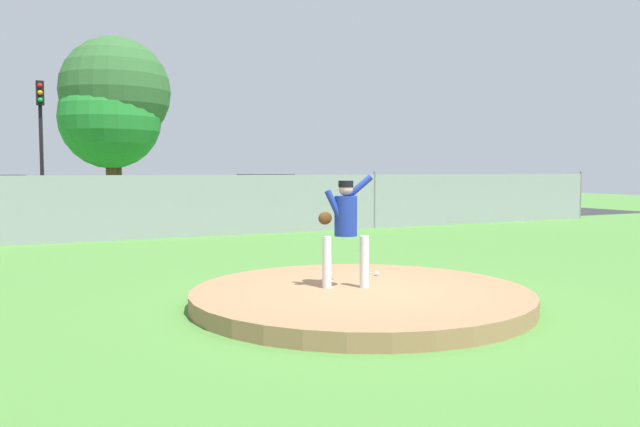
{
  "coord_description": "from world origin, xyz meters",
  "views": [
    {
      "loc": [
        -4.36,
        -7.45,
        1.87
      ],
      "look_at": [
        0.3,
        1.86,
        1.16
      ],
      "focal_mm": 35.03,
      "sensor_mm": 36.0,
      "label": 1
    }
  ],
  "objects": [
    {
      "name": "pitcher_youth",
      "position": [
        -0.15,
        0.18,
        1.15
      ],
      "size": [
        0.81,
        0.34,
        1.6
      ],
      "color": "silver",
      "rests_on": "pitchers_mound"
    },
    {
      "name": "parked_car_white",
      "position": [
        11.15,
        14.13,
        0.79
      ],
      "size": [
        1.95,
        4.11,
        1.66
      ],
      "color": "silver",
      "rests_on": "ground_plane"
    },
    {
      "name": "chainlink_fence",
      "position": [
        0.0,
        10.0,
        0.88
      ],
      "size": [
        31.9,
        0.07,
        1.86
      ],
      "color": "gray",
      "rests_on": "ground_plane"
    },
    {
      "name": "parked_car_teal",
      "position": [
        -1.97,
        14.11,
        0.82
      ],
      "size": [
        1.96,
        4.58,
        1.71
      ],
      "color": "#146066",
      "rests_on": "ground_plane"
    },
    {
      "name": "parked_car_champagne",
      "position": [
        4.29,
        14.47,
        0.82
      ],
      "size": [
        2.01,
        4.12,
        1.76
      ],
      "color": "tan",
      "rests_on": "ground_plane"
    },
    {
      "name": "ground_plane",
      "position": [
        0.0,
        6.0,
        0.0
      ],
      "size": [
        80.0,
        80.0,
        0.0
      ],
      "primitive_type": "plane",
      "color": "#4C8438"
    },
    {
      "name": "baseball",
      "position": [
        0.79,
        0.84,
        0.26
      ],
      "size": [
        0.07,
        0.07,
        0.07
      ],
      "primitive_type": "sphere",
      "color": "white",
      "rests_on": "pitchers_mound"
    },
    {
      "name": "parked_car_burgundy",
      "position": [
        1.38,
        14.92,
        0.8
      ],
      "size": [
        2.23,
        4.87,
        1.65
      ],
      "color": "maroon",
      "rests_on": "ground_plane"
    },
    {
      "name": "tree_bushy_near",
      "position": [
        0.22,
        24.73,
        4.43
      ],
      "size": [
        4.91,
        4.91,
        6.91
      ],
      "color": "#4C331E",
      "rests_on": "ground_plane"
    },
    {
      "name": "tree_broad_right",
      "position": [
        0.52,
        24.92,
        5.77
      ],
      "size": [
        5.35,
        5.35,
        8.47
      ],
      "color": "#4C331E",
      "rests_on": "ground_plane"
    },
    {
      "name": "pitchers_mound",
      "position": [
        0.0,
        0.0,
        0.11
      ],
      "size": [
        4.73,
        4.73,
        0.22
      ],
      "primitive_type": "cylinder",
      "color": "#99704C",
      "rests_on": "ground_plane"
    },
    {
      "name": "traffic_light_near",
      "position": [
        -3.19,
        18.43,
        3.56
      ],
      "size": [
        0.28,
        0.46,
        5.24
      ],
      "color": "black",
      "rests_on": "ground_plane"
    },
    {
      "name": "asphalt_strip",
      "position": [
        0.0,
        14.5,
        0.0
      ],
      "size": [
        44.0,
        7.0,
        0.01
      ],
      "primitive_type": "cube",
      "color": "#2B2B2D",
      "rests_on": "ground_plane"
    }
  ]
}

